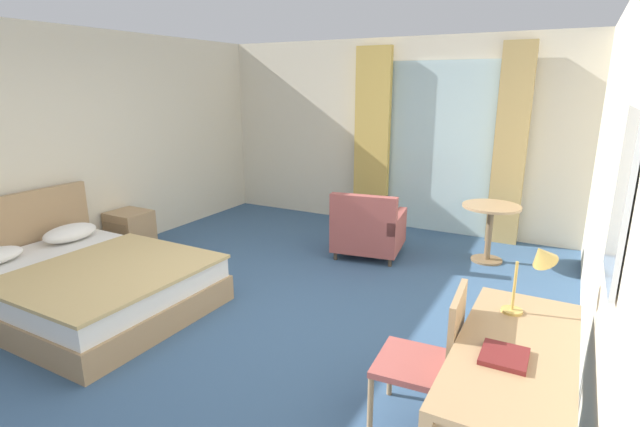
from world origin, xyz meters
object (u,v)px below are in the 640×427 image
object	(u,v)px
desk_lamp	(538,261)
armchair_by_window	(368,230)
closed_book	(504,356)
bed	(82,282)
nightstand	(130,232)
desk_chair	(432,355)
round_cafe_table	(490,220)
writing_desk	(514,363)

from	to	relation	value
desk_lamp	armchair_by_window	distance (m)	3.11
closed_book	armchair_by_window	distance (m)	3.51
bed	desk_lamp	xyz separation A→B (m)	(3.86, 0.32, 0.80)
bed	nightstand	size ratio (longest dim) A/B	4.28
desk_chair	round_cafe_table	world-z (taller)	desk_chair
armchair_by_window	round_cafe_table	size ratio (longest dim) A/B	1.30
writing_desk	round_cafe_table	world-z (taller)	writing_desk
armchair_by_window	round_cafe_table	world-z (taller)	armchair_by_window
closed_book	armchair_by_window	bearing A→B (deg)	123.20
nightstand	bed	bearing A→B (deg)	-56.83
desk_chair	nightstand	bearing A→B (deg)	161.87
desk_chair	desk_lamp	bearing A→B (deg)	39.31
bed	closed_book	distance (m)	3.83
closed_book	writing_desk	bearing A→B (deg)	72.60
bed	desk_chair	world-z (taller)	bed
nightstand	desk_lamp	distance (m)	4.87
nightstand	closed_book	size ratio (longest dim) A/B	2.17
desk_lamp	armchair_by_window	bearing A→B (deg)	131.57
armchair_by_window	round_cafe_table	bearing A→B (deg)	20.56
nightstand	closed_book	world-z (taller)	closed_book
armchair_by_window	desk_chair	bearing A→B (deg)	-60.33
nightstand	armchair_by_window	distance (m)	2.99
closed_book	round_cafe_table	bearing A→B (deg)	99.44
writing_desk	round_cafe_table	size ratio (longest dim) A/B	2.08
round_cafe_table	desk_lamp	bearing A→B (deg)	-76.42
desk_chair	closed_book	size ratio (longest dim) A/B	3.86
desk_chair	round_cafe_table	bearing A→B (deg)	93.23
desk_chair	closed_book	bearing A→B (deg)	-29.84
round_cafe_table	desk_chair	bearing A→B (deg)	-86.77
desk_chair	desk_lamp	xyz separation A→B (m)	(0.49, 0.40, 0.55)
desk_chair	writing_desk	bearing A→B (deg)	-13.00
desk_chair	armchair_by_window	world-z (taller)	desk_chair
writing_desk	round_cafe_table	xyz separation A→B (m)	(-0.63, 3.27, -0.13)
desk_chair	desk_lamp	world-z (taller)	desk_lamp
desk_chair	bed	bearing A→B (deg)	178.56
writing_desk	closed_book	distance (m)	0.17
armchair_by_window	nightstand	bearing A→B (deg)	-154.59
closed_book	desk_chair	bearing A→B (deg)	149.69
bed	desk_chair	xyz separation A→B (m)	(3.37, -0.08, 0.25)
closed_book	bed	bearing A→B (deg)	174.65
bed	desk_chair	distance (m)	3.38
writing_desk	closed_book	bearing A→B (deg)	-106.93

